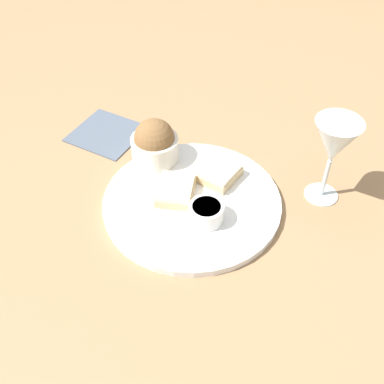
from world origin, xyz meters
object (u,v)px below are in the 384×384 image
object	(u,v)px
wine_glass	(334,144)
napkin	(107,133)
salad_bowl	(155,143)
cheese_toast_near	(175,191)
cheese_toast_far	(220,174)
sauce_ramekin	(206,212)

from	to	relation	value
wine_glass	napkin	bearing A→B (deg)	-92.02
salad_bowl	cheese_toast_near	distance (m)	0.12
cheese_toast_far	salad_bowl	bearing A→B (deg)	-94.21
salad_bowl	wine_glass	world-z (taller)	wine_glass
napkin	sauce_ramekin	bearing A→B (deg)	60.23
cheese_toast_far	napkin	world-z (taller)	cheese_toast_far
cheese_toast_far	wine_glass	distance (m)	0.22
cheese_toast_near	wine_glass	bearing A→B (deg)	114.82
salad_bowl	cheese_toast_far	bearing A→B (deg)	85.79
sauce_ramekin	cheese_toast_near	world-z (taller)	sauce_ramekin
wine_glass	napkin	size ratio (longest dim) A/B	1.10
sauce_ramekin	cheese_toast_near	distance (m)	0.08
cheese_toast_near	salad_bowl	bearing A→B (deg)	-136.98
cheese_toast_far	wine_glass	xyz separation A→B (m)	(-0.04, 0.19, 0.10)
wine_glass	cheese_toast_near	bearing A→B (deg)	-65.18
cheese_toast_near	wine_glass	xyz separation A→B (m)	(-0.12, 0.25, 0.10)
cheese_toast_far	cheese_toast_near	bearing A→B (deg)	-39.44
sauce_ramekin	wine_glass	bearing A→B (deg)	130.41
sauce_ramekin	napkin	xyz separation A→B (m)	(-0.17, -0.29, -0.03)
sauce_ramekin	cheese_toast_near	size ratio (longest dim) A/B	0.67
cheese_toast_near	cheese_toast_far	world-z (taller)	same
sauce_ramekin	cheese_toast_far	world-z (taller)	sauce_ramekin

